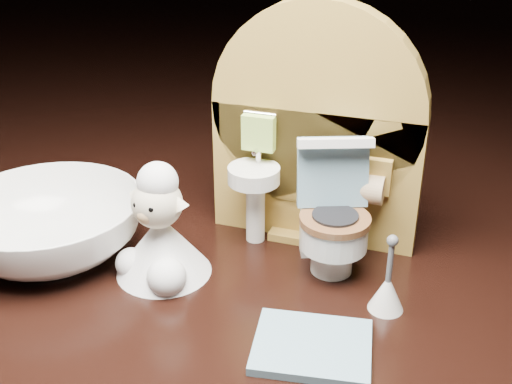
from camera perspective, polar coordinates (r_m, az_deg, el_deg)
backdrop_panel at (r=0.39m, az=5.23°, el=4.60°), size 0.13×0.05×0.15m
toy_toilet at (r=0.38m, az=6.76°, el=-2.54°), size 0.05×0.06×0.08m
bath_mat at (r=0.33m, az=5.01°, el=-13.52°), size 0.06×0.06×0.00m
toilet_brush at (r=0.35m, az=11.58°, el=-8.54°), size 0.02×0.02×0.05m
plush_lamb at (r=0.37m, az=-8.51°, el=-3.95°), size 0.06×0.06×0.07m
ceramic_bowl at (r=0.41m, az=-17.88°, el=-2.94°), size 0.14×0.14×0.04m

